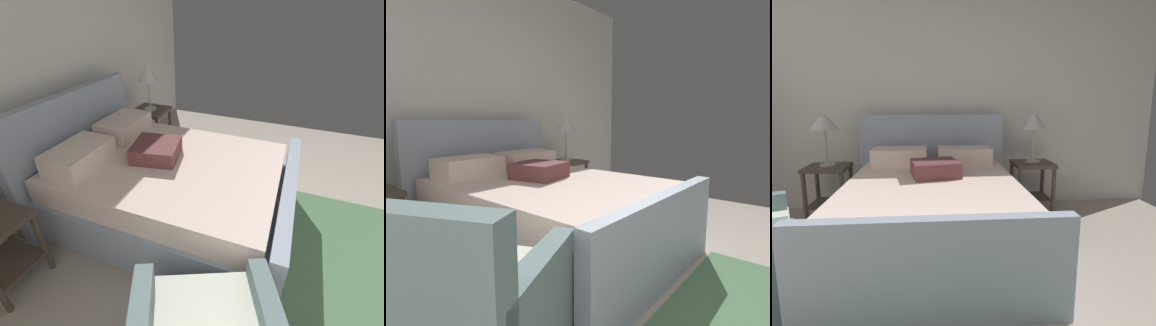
{
  "view_description": "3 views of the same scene",
  "coord_description": "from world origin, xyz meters",
  "views": [
    {
      "loc": [
        -2.11,
        1.03,
        1.86
      ],
      "look_at": [
        -0.21,
        1.78,
        0.6
      ],
      "focal_mm": 24.96,
      "sensor_mm": 36.0,
      "label": 1
    },
    {
      "loc": [
        -2.07,
        0.13,
        1.14
      ],
      "look_at": [
        0.19,
        2.02,
        0.72
      ],
      "focal_mm": 28.28,
      "sensor_mm": 36.0,
      "label": 2
    },
    {
      "loc": [
        -0.24,
        -0.74,
        1.28
      ],
      "look_at": [
        -0.03,
        1.63,
        0.83
      ],
      "focal_mm": 30.12,
      "sensor_mm": 36.0,
      "label": 3
    }
  ],
  "objects": [
    {
      "name": "wall_back",
      "position": [
        0.0,
        3.25,
        1.43
      ],
      "size": [
        5.04,
        0.12,
        2.86
      ],
      "primitive_type": "cube",
      "color": "silver",
      "rests_on": "ground"
    },
    {
      "name": "bed",
      "position": [
        -0.27,
        2.03,
        0.35
      ],
      "size": [
        1.64,
        2.17,
        1.14
      ],
      "color": "#98A5BA",
      "rests_on": "ground"
    },
    {
      "name": "nightstand_right",
      "position": [
        0.87,
        2.8,
        0.4
      ],
      "size": [
        0.44,
        0.44,
        0.6
      ],
      "color": "#483A2E",
      "rests_on": "ground"
    },
    {
      "name": "table_lamp_right",
      "position": [
        0.87,
        2.8,
        1.07
      ],
      "size": [
        0.27,
        0.27,
        0.59
      ],
      "color": "#B7B293",
      "rests_on": "nightstand_right"
    },
    {
      "name": "area_rug",
      "position": [
        -0.27,
        0.38,
        0.01
      ],
      "size": [
        1.66,
        0.92,
        0.01
      ],
      "primitive_type": "cube",
      "rotation": [
        0.0,
        0.0,
        0.0
      ],
      "color": "#4F754F",
      "rests_on": "ground"
    }
  ]
}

